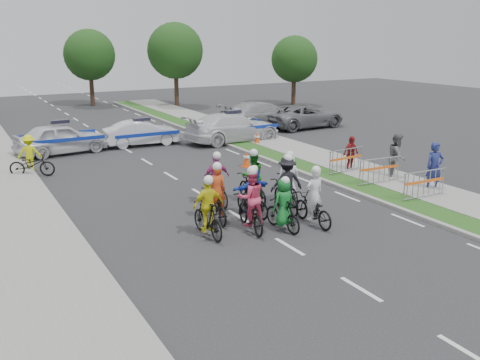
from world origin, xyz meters
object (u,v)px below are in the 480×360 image
marshal_hiviz (29,153)px  tree_4 (89,55)px  rider_2 (250,207)px  tree_1 (175,51)px  spectator_0 (434,167)px  parked_bike (32,165)px  barrier_2 (346,162)px  police_car_1 (142,133)px  spectator_1 (397,156)px  rider_4 (286,189)px  rider_1 (283,209)px  rider_7 (288,183)px  police_car_2 (233,127)px  barrier_1 (379,172)px  barrier_0 (424,186)px  civilian_sedan (262,115)px  cone_0 (246,159)px  civilian_suv (305,116)px  tree_2 (294,59)px  cone_1 (257,139)px  rider_9 (216,185)px  rider_6 (216,201)px  spectator_2 (351,154)px  police_car_0 (61,138)px  rider_8 (252,183)px  rider_5 (253,195)px  rider_0 (313,205)px  rider_3 (208,213)px

marshal_hiviz → tree_4: size_ratio=0.25×
rider_2 → tree_1: (9.29, 28.28, 3.78)m
spectator_0 → parked_bike: 16.38m
spectator_0 → barrier_2: 3.85m
police_car_1 → spectator_1: size_ratio=2.13×
rider_4 → rider_1: bearing=63.9°
rider_7 → rider_1: bearing=64.2°
police_car_2 → barrier_1: 10.82m
spectator_0 → barrier_0: 1.51m
civilian_sedan → cone_0: size_ratio=8.25×
civilian_suv → rider_2: bearing=136.0°
civilian_sedan → tree_4: (-6.73, 16.42, 3.35)m
barrier_0 → tree_4: tree_4 is taller
tree_2 → tree_4: 17.00m
rider_4 → cone_1: rider_4 is taller
rider_4 → rider_9: rider_4 is taller
rider_6 → spectator_2: rider_6 is taller
rider_9 → police_car_0: bearing=-74.0°
rider_2 → rider_6: size_ratio=1.04×
rider_9 → barrier_0: 7.49m
rider_8 → parked_bike: rider_8 is taller
civilian_suv → spectator_0: size_ratio=2.82×
police_car_2 → barrier_2: size_ratio=2.77×
police_car_1 → tree_2: (16.86, 10.13, 3.17)m
spectator_1 → marshal_hiviz: spectator_1 is taller
police_car_0 → spectator_2: spectator_2 is taller
civilian_sedan → barrier_2: 12.35m
barrier_0 → cone_1: (-0.07, 11.64, -0.22)m
spectator_2 → cone_0: 4.65m
police_car_2 → marshal_hiviz: 11.06m
rider_6 → rider_7: 3.06m
cone_1 → rider_5: bearing=-121.4°
rider_0 → spectator_0: (6.31, 0.84, 0.31)m
civilian_suv → cone_1: 6.54m
police_car_1 → tree_4: (1.86, 18.13, 3.52)m
rider_1 → civilian_suv: bearing=-132.6°
rider_3 → tree_1: bearing=-112.1°
police_car_1 → rider_5: bearing=-178.5°
spectator_2 → barrier_1: spectator_2 is taller
police_car_2 → rider_4: bearing=157.0°
rider_4 → spectator_1: rider_4 is taller
police_car_0 → cone_0: 9.69m
barrier_0 → barrier_2: same height
police_car_2 → rider_6: bearing=146.3°
rider_3 → rider_1: bearing=162.9°
marshal_hiviz → rider_8: bearing=140.7°
rider_2 → spectator_1: size_ratio=1.10×
rider_5 → tree_4: 31.49m
tree_1 → tree_4: tree_1 is taller
rider_1 → tree_2: bearing=-130.0°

